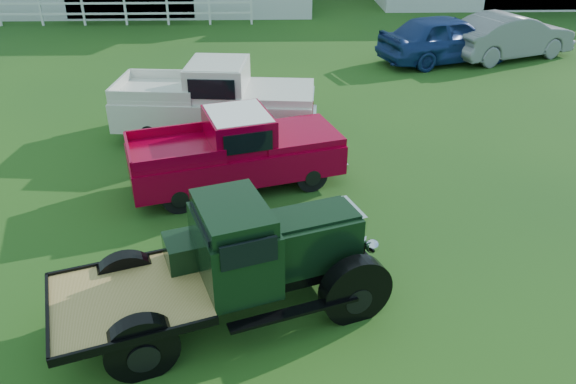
{
  "coord_description": "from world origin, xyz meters",
  "views": [
    {
      "loc": [
        -0.07,
        -7.8,
        6.03
      ],
      "look_at": [
        0.2,
        1.2,
        1.05
      ],
      "focal_mm": 35.0,
      "sensor_mm": 36.0,
      "label": 1
    }
  ],
  "objects_px": {
    "red_pickup": "(235,150)",
    "misc_car_grey": "(510,36)",
    "vintage_flatbed": "(229,262)",
    "white_pickup": "(215,100)",
    "misc_car_blue": "(447,38)"
  },
  "relations": [
    {
      "from": "red_pickup",
      "to": "misc_car_grey",
      "type": "height_order",
      "value": "red_pickup"
    },
    {
      "from": "red_pickup",
      "to": "misc_car_grey",
      "type": "relative_size",
      "value": 0.93
    },
    {
      "from": "vintage_flatbed",
      "to": "white_pickup",
      "type": "xyz_separation_m",
      "value": [
        -0.81,
        7.25,
        0.0
      ]
    },
    {
      "from": "vintage_flatbed",
      "to": "misc_car_blue",
      "type": "relative_size",
      "value": 0.95
    },
    {
      "from": "white_pickup",
      "to": "misc_car_grey",
      "type": "height_order",
      "value": "white_pickup"
    },
    {
      "from": "white_pickup",
      "to": "misc_car_blue",
      "type": "height_order",
      "value": "white_pickup"
    },
    {
      "from": "red_pickup",
      "to": "white_pickup",
      "type": "relative_size",
      "value": 0.89
    },
    {
      "from": "white_pickup",
      "to": "misc_car_blue",
      "type": "xyz_separation_m",
      "value": [
        8.12,
        6.9,
        -0.1
      ]
    },
    {
      "from": "vintage_flatbed",
      "to": "red_pickup",
      "type": "distance_m",
      "value": 4.33
    },
    {
      "from": "red_pickup",
      "to": "misc_car_blue",
      "type": "bearing_deg",
      "value": 35.76
    },
    {
      "from": "misc_car_grey",
      "to": "white_pickup",
      "type": "bearing_deg",
      "value": 102.29
    },
    {
      "from": "red_pickup",
      "to": "misc_car_grey",
      "type": "xyz_separation_m",
      "value": [
        10.03,
        10.28,
        -0.03
      ]
    },
    {
      "from": "red_pickup",
      "to": "misc_car_blue",
      "type": "height_order",
      "value": "misc_car_blue"
    },
    {
      "from": "misc_car_blue",
      "to": "misc_car_grey",
      "type": "xyz_separation_m",
      "value": [
        2.59,
        0.45,
        -0.04
      ]
    },
    {
      "from": "vintage_flatbed",
      "to": "misc_car_grey",
      "type": "bearing_deg",
      "value": 36.32
    }
  ]
}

